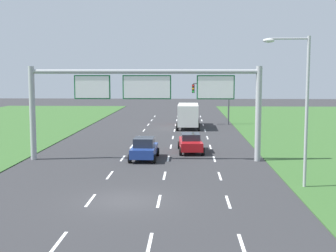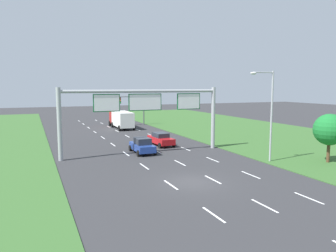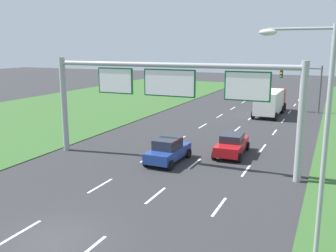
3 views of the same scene
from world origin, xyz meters
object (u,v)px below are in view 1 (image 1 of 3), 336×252
at_px(traffic_light_mast, 213,94).
at_px(street_lamp, 300,98).
at_px(car_lead_silver, 144,149).
at_px(sign_gantry, 147,94).
at_px(car_near_red, 191,143).
at_px(box_truck, 188,114).

bearing_deg(traffic_light_mast, street_lamp, -84.96).
bearing_deg(traffic_light_mast, car_lead_silver, -104.90).
xyz_separation_m(sign_gantry, street_lamp, (9.28, -8.14, 0.14)).
relative_size(sign_gantry, traffic_light_mast, 3.08).
relative_size(car_near_red, traffic_light_mast, 0.82).
distance_m(box_truck, street_lamp, 30.88).
distance_m(car_lead_silver, street_lamp, 13.44).
bearing_deg(car_near_red, sign_gantry, -133.27).
bearing_deg(box_truck, traffic_light_mast, 45.18).
bearing_deg(sign_gantry, street_lamp, -41.27).
height_order(box_truck, traffic_light_mast, traffic_light_mast).
xyz_separation_m(sign_gantry, traffic_light_mast, (6.35, 25.08, -1.08)).
bearing_deg(car_lead_silver, car_near_red, 45.99).
bearing_deg(street_lamp, box_truck, 101.52).
bearing_deg(car_near_red, car_lead_silver, -137.91).
bearing_deg(car_lead_silver, sign_gantry, -56.90).
bearing_deg(car_near_red, street_lamp, -66.58).
relative_size(box_truck, sign_gantry, 0.50).
distance_m(car_lead_silver, traffic_light_mast, 25.76).
xyz_separation_m(car_near_red, street_lamp, (5.98, -12.04, 4.30)).
distance_m(car_lead_silver, sign_gantry, 4.14).
bearing_deg(traffic_light_mast, car_near_red, -98.20).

